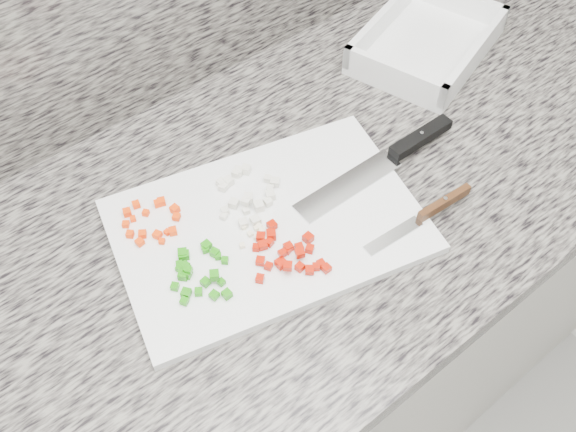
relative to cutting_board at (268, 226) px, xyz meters
The scene contains 11 objects.
cabinet 0.48m from the cutting_board, 154.95° to the left, with size 3.92×0.62×0.86m, color silver.
countertop 0.07m from the cutting_board, 154.95° to the left, with size 3.96×0.64×0.04m, color slate.
cutting_board is the anchor object (origin of this frame).
carrot_pile 0.16m from the cutting_board, 140.86° to the left, with size 0.08×0.09×0.01m.
onion_pile 0.06m from the cutting_board, 84.32° to the left, with size 0.11×0.10×0.02m.
green_pepper_pile 0.12m from the cutting_board, behind, with size 0.09×0.10×0.02m.
red_pepper_pile 0.06m from the cutting_board, 103.33° to the right, with size 0.10×0.11×0.02m.
garlic_pile 0.03m from the cutting_board, 160.03° to the right, with size 0.05×0.05×0.01m.
chef_knife 0.23m from the cutting_board, ahead, with size 0.29×0.04×0.02m.
paring_knife 0.23m from the cutting_board, 34.53° to the right, with size 0.19×0.03×0.02m.
tray 0.48m from the cutting_board, 16.54° to the left, with size 0.31×0.26×0.05m.
Camera 1 is at (-0.25, 0.98, 1.63)m, focal length 40.00 mm.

